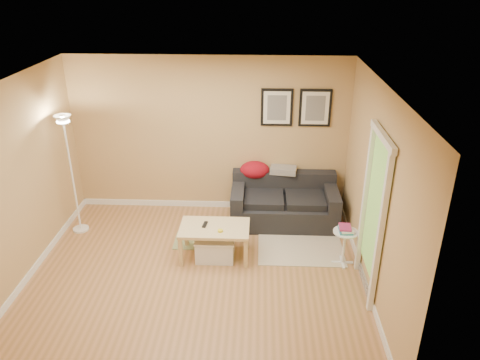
{
  "coord_description": "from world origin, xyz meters",
  "views": [
    {
      "loc": [
        0.82,
        -5.14,
        3.82
      ],
      "look_at": [
        0.55,
        0.85,
        1.05
      ],
      "focal_mm": 34.72,
      "sensor_mm": 36.0,
      "label": 1
    }
  ],
  "objects": [
    {
      "name": "floor",
      "position": [
        0.0,
        0.0,
        0.0
      ],
      "size": [
        4.5,
        4.5,
        0.0
      ],
      "primitive_type": "plane",
      "color": "#AE774A",
      "rests_on": "ground"
    },
    {
      "name": "coffee_table",
      "position": [
        0.21,
        0.48,
        0.24
      ],
      "size": [
        1.0,
        0.64,
        0.49
      ],
      "primitive_type": null,
      "rotation": [
        0.0,
        0.0,
        0.04
      ],
      "color": "#DCC486",
      "rests_on": "ground"
    },
    {
      "name": "wall_front",
      "position": [
        0.0,
        -2.0,
        1.3
      ],
      "size": [
        4.5,
        0.0,
        4.5
      ],
      "primitive_type": "plane",
      "rotation": [
        -1.57,
        0.0,
        0.0
      ],
      "color": "tan",
      "rests_on": "ground"
    },
    {
      "name": "remote_control",
      "position": [
        0.07,
        0.52,
        0.5
      ],
      "size": [
        0.07,
        0.17,
        0.02
      ],
      "primitive_type": "cube",
      "rotation": [
        0.0,
        0.0,
        -0.14
      ],
      "color": "black",
      "rests_on": "coffee_table"
    },
    {
      "name": "wall_left",
      "position": [
        -2.25,
        0.0,
        1.3
      ],
      "size": [
        0.0,
        4.0,
        4.0
      ],
      "primitive_type": "plane",
      "rotation": [
        1.57,
        0.0,
        1.57
      ],
      "color": "tan",
      "rests_on": "ground"
    },
    {
      "name": "ceiling",
      "position": [
        0.0,
        0.0,
        2.6
      ],
      "size": [
        4.5,
        4.5,
        0.0
      ],
      "primitive_type": "plane",
      "rotation": [
        3.14,
        0.0,
        0.0
      ],
      "color": "white",
      "rests_on": "wall_back"
    },
    {
      "name": "wall_right",
      "position": [
        2.25,
        0.0,
        1.3
      ],
      "size": [
        0.0,
        4.0,
        4.0
      ],
      "primitive_type": "plane",
      "rotation": [
        1.57,
        0.0,
        -1.57
      ],
      "color": "tan",
      "rests_on": "ground"
    },
    {
      "name": "framed_print_left",
      "position": [
        1.08,
        1.98,
        1.8
      ],
      "size": [
        0.5,
        0.04,
        0.6
      ],
      "primitive_type": null,
      "color": "black",
      "rests_on": "wall_back"
    },
    {
      "name": "area_rug",
      "position": [
        1.46,
        0.69,
        0.01
      ],
      "size": [
        1.25,
        0.85,
        0.01
      ],
      "primitive_type": "cube",
      "color": "#C5B39C",
      "rests_on": "ground"
    },
    {
      "name": "baseboard_right",
      "position": [
        2.24,
        0.0,
        0.05
      ],
      "size": [
        0.02,
        4.0,
        0.1
      ],
      "primitive_type": "cube",
      "color": "white",
      "rests_on": "ground"
    },
    {
      "name": "green_runner",
      "position": [
        -0.1,
        0.86,
        0.01
      ],
      "size": [
        0.7,
        0.5,
        0.01
      ],
      "primitive_type": "cube",
      "color": "#668C4C",
      "rests_on": "ground"
    },
    {
      "name": "plaid_throw",
      "position": [
        1.22,
        1.86,
        0.78
      ],
      "size": [
        0.45,
        0.32,
        0.1
      ],
      "primitive_type": null,
      "rotation": [
        0.0,
        0.0,
        -0.14
      ],
      "color": "tan",
      "rests_on": "sofa"
    },
    {
      "name": "baseboard_back",
      "position": [
        0.0,
        1.99,
        0.05
      ],
      "size": [
        4.5,
        0.02,
        0.1
      ],
      "primitive_type": "cube",
      "color": "white",
      "rests_on": "ground"
    },
    {
      "name": "framed_print_right",
      "position": [
        1.68,
        1.98,
        1.8
      ],
      "size": [
        0.5,
        0.04,
        0.6
      ],
      "primitive_type": null,
      "color": "black",
      "rests_on": "wall_back"
    },
    {
      "name": "book_stack",
      "position": [
        2.02,
        0.39,
        0.56
      ],
      "size": [
        0.19,
        0.25,
        0.08
      ],
      "primitive_type": null,
      "rotation": [
        0.0,
        0.0,
        0.06
      ],
      "color": "teal",
      "rests_on": "side_table"
    },
    {
      "name": "side_table",
      "position": [
        2.02,
        0.38,
        0.26
      ],
      "size": [
        0.34,
        0.34,
        0.52
      ],
      "primitive_type": null,
      "color": "white",
      "rests_on": "ground"
    },
    {
      "name": "wall_back",
      "position": [
        0.0,
        2.0,
        1.3
      ],
      "size": [
        4.5,
        0.0,
        4.5
      ],
      "primitive_type": "plane",
      "rotation": [
        1.57,
        0.0,
        0.0
      ],
      "color": "tan",
      "rests_on": "ground"
    },
    {
      "name": "baseboard_left",
      "position": [
        -2.24,
        0.0,
        0.05
      ],
      "size": [
        0.02,
        4.0,
        0.1
      ],
      "primitive_type": "cube",
      "color": "white",
      "rests_on": "ground"
    },
    {
      "name": "tape_roll",
      "position": [
        0.3,
        0.35,
        0.5
      ],
      "size": [
        0.07,
        0.07,
        0.03
      ],
      "primitive_type": "cylinder",
      "color": "yellow",
      "rests_on": "coffee_table"
    },
    {
      "name": "storage_bin",
      "position": [
        0.21,
        0.43,
        0.17
      ],
      "size": [
        0.55,
        0.4,
        0.34
      ],
      "primitive_type": null,
      "color": "white",
      "rests_on": "ground"
    },
    {
      "name": "sofa",
      "position": [
        1.24,
        1.53,
        0.38
      ],
      "size": [
        1.7,
        0.9,
        0.75
      ],
      "primitive_type": null,
      "color": "black",
      "rests_on": "ground"
    },
    {
      "name": "red_throw",
      "position": [
        0.75,
        1.86,
        0.77
      ],
      "size": [
        0.48,
        0.36,
        0.28
      ],
      "primitive_type": null,
      "color": "maroon",
      "rests_on": "sofa"
    },
    {
      "name": "doorway",
      "position": [
        2.2,
        -0.15,
        1.02
      ],
      "size": [
        0.12,
        1.01,
        2.13
      ],
      "primitive_type": null,
      "color": "white",
      "rests_on": "ground"
    },
    {
      "name": "floor_lamp",
      "position": [
        -2.0,
        1.12,
        0.9
      ],
      "size": [
        0.25,
        0.25,
        1.9
      ],
      "primitive_type": null,
      "color": "white",
      "rests_on": "ground"
    }
  ]
}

